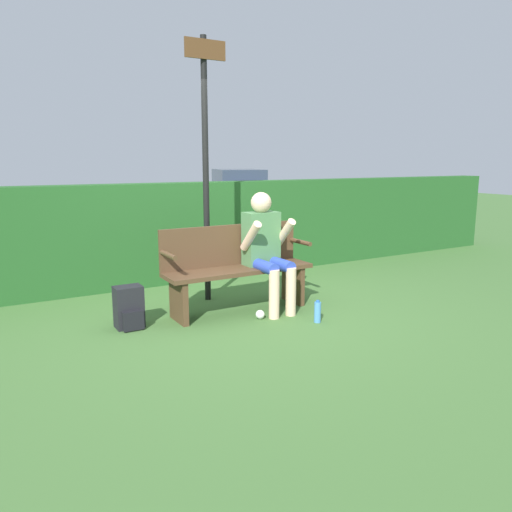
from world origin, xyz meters
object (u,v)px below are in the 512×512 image
object	(u,v)px
park_bench	(237,267)
signpost	(206,157)
backpack	(129,308)
water_bottle	(318,312)
parked_car	(238,191)
person_seated	(266,245)

from	to	relation	value
park_bench	signpost	bearing A→B (deg)	100.11
backpack	signpost	world-z (taller)	signpost
backpack	signpost	distance (m)	1.91
water_bottle	parked_car	size ratio (longest dim) A/B	0.05
park_bench	backpack	distance (m)	1.23
park_bench	signpost	size ratio (longest dim) A/B	0.56
person_seated	signpost	bearing A→B (deg)	120.74
person_seated	backpack	distance (m)	1.59
parked_car	park_bench	bearing A→B (deg)	168.19
signpost	parked_car	world-z (taller)	signpost
backpack	parked_car	xyz separation A→B (m)	(6.58, 9.93, 0.44)
backpack	parked_car	world-z (taller)	parked_car
backpack	parked_car	size ratio (longest dim) A/B	0.09
park_bench	person_seated	bearing A→B (deg)	-22.57
parked_car	person_seated	bearing A→B (deg)	169.82
person_seated	backpack	size ratio (longest dim) A/B	3.09
water_bottle	backpack	bearing A→B (deg)	154.51
park_bench	parked_car	bearing A→B (deg)	61.55
person_seated	signpost	distance (m)	1.22
signpost	parked_car	bearing A→B (deg)	59.75
person_seated	water_bottle	world-z (taller)	person_seated
park_bench	person_seated	distance (m)	0.40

